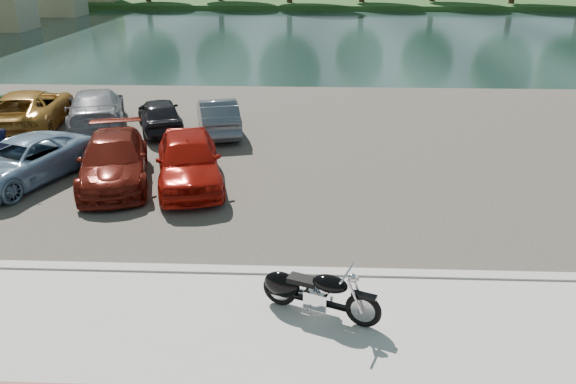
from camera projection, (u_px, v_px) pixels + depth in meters
The scene contains 14 objects.
ground at pixel (315, 335), 10.05m from camera, with size 200.00×200.00×0.00m, color #595447.
promenade at pixel (315, 371), 9.11m from camera, with size 60.00×6.00×0.10m, color beige.
kerb at pixel (315, 273), 11.86m from camera, with size 60.00×0.30×0.14m, color beige.
parking_lot at pixel (314, 143), 20.14m from camera, with size 60.00×18.00×0.04m, color #423E36.
river at pixel (314, 35), 46.79m from camera, with size 120.00×40.00×0.00m, color #1A302D.
far_bank at pixel (314, 1), 76.06m from camera, with size 120.00×24.00×0.60m, color #2A4E1B.
motorcycle at pixel (309, 291), 10.36m from camera, with size 2.22×1.12×1.05m.
car_2 at pixel (21, 161), 16.42m from camera, with size 2.13×4.63×1.29m, color #7E9DB8.
car_3 at pixel (114, 160), 16.41m from camera, with size 1.90×4.68×1.36m, color #62170E.
car_4 at pixel (188, 160), 16.21m from camera, with size 1.80×4.47×1.52m, color #A6140B.
car_6 at pixel (30, 109), 21.56m from camera, with size 2.45×5.31×1.47m, color #B17828.
car_7 at pixel (96, 108), 21.77m from camera, with size 2.04×5.02×1.46m, color #9C9DA5.
car_8 at pixel (160, 114), 21.21m from camera, with size 1.49×3.71×1.26m, color black.
car_9 at pixel (218, 116), 20.99m from camera, with size 1.37×3.94×1.30m, color #575E68.
Camera 1 is at (-0.14, -8.24, 6.32)m, focal length 35.00 mm.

